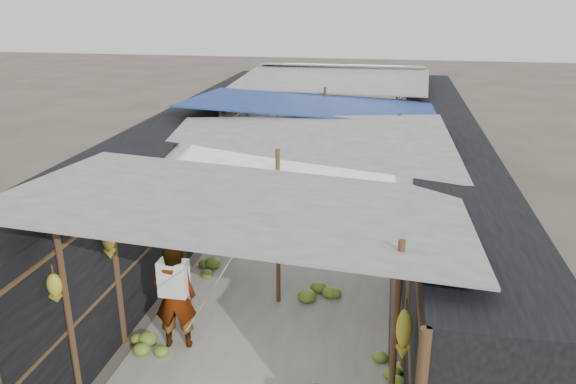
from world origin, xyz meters
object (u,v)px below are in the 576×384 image
Objects in this scene: black_basin at (370,162)px; vendor_elderly at (175,297)px; shopper_blue at (307,157)px; vendor_seated at (359,173)px.

black_basin is 0.37× the size of vendor_elderly.
black_basin is at bearing 46.36° from shopper_blue.
black_basin is at bearing -171.54° from vendor_seated.
vendor_elderly is at bearing -2.05° from vendor_seated.
vendor_elderly is 0.96× the size of shopper_blue.
black_basin is at bearing -114.64° from vendor_elderly.
vendor_elderly reaches higher than black_basin.
shopper_blue reaches higher than vendor_seated.
shopper_blue is (-1.53, -2.47, 0.75)m from black_basin.
shopper_blue is at bearing -121.84° from black_basin.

